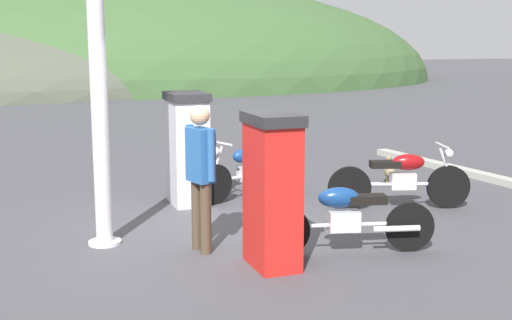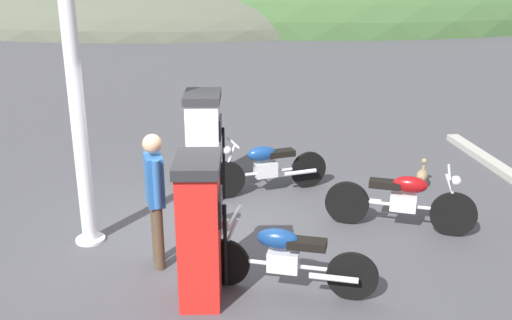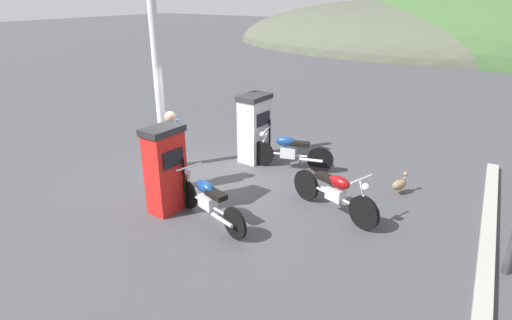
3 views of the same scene
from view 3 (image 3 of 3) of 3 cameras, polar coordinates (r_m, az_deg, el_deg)
ground_plane at (r=9.63m, az=-5.52°, el=-2.83°), size 120.00×120.00×0.00m
fuel_pump_near at (r=8.19m, az=-12.14°, el=-1.22°), size 0.57×0.80×1.70m
fuel_pump_far at (r=10.48m, az=-0.21°, el=4.39°), size 0.64×0.85×1.69m
motorcycle_near_pump at (r=7.80m, az=-6.52°, el=-5.25°), size 2.01×0.83×0.93m
motorcycle_far_pump at (r=10.10m, az=4.49°, el=1.27°), size 2.00×0.75×0.95m
motorcycle_extra at (r=8.17m, az=10.61°, el=-4.30°), size 2.02×0.90×0.96m
attendant_person at (r=9.03m, az=-11.25°, el=2.01°), size 0.28×0.58×1.73m
wandering_duck at (r=9.40m, az=18.88°, el=-3.10°), size 0.33×0.45×0.47m
canopy_support_pole at (r=9.93m, az=-13.10°, el=10.40°), size 0.40×0.40×4.41m
road_edge_kerb at (r=7.90m, az=28.73°, el=-11.10°), size 0.78×8.41×0.12m
distant_hill_secondary at (r=37.51m, az=21.72°, el=14.19°), size 31.98×21.69×7.28m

